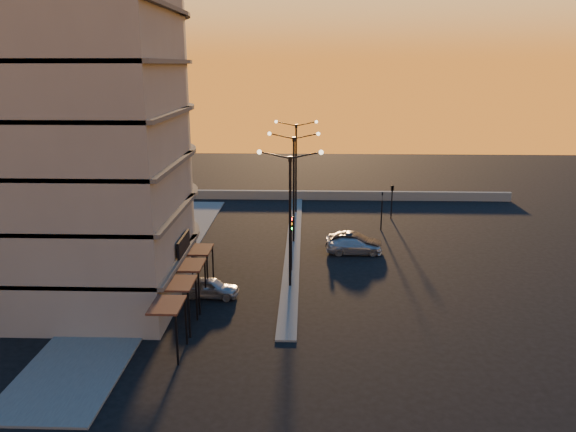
# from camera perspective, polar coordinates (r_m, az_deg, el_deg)

# --- Properties ---
(ground) EXTENTS (120.00, 120.00, 0.00)m
(ground) POSITION_cam_1_polar(r_m,az_deg,el_deg) (39.00, 0.21, -7.21)
(ground) COLOR black
(ground) RESTS_ON ground
(sidewalk_west) EXTENTS (5.00, 40.00, 0.12)m
(sidewalk_west) POSITION_cam_1_polar(r_m,az_deg,el_deg) (44.23, -13.40, -4.80)
(sidewalk_west) COLOR #52524F
(sidewalk_west) RESTS_ON ground
(median) EXTENTS (1.20, 36.00, 0.12)m
(median) POSITION_cam_1_polar(r_m,az_deg,el_deg) (48.38, 0.57, -2.64)
(median) COLOR #52524F
(median) RESTS_ON ground
(parapet) EXTENTS (44.00, 0.50, 1.00)m
(parapet) POSITION_cam_1_polar(r_m,az_deg,el_deg) (63.70, 2.71, 2.12)
(parapet) COLOR slate
(parapet) RESTS_ON ground
(building) EXTENTS (14.35, 17.08, 25.00)m
(building) POSITION_cam_1_polar(r_m,az_deg,el_deg) (39.21, -21.01, 9.89)
(building) COLOR slate
(building) RESTS_ON ground
(streetlamp_near) EXTENTS (4.32, 0.32, 9.51)m
(streetlamp_near) POSITION_cam_1_polar(r_m,az_deg,el_deg) (37.23, 0.22, 0.78)
(streetlamp_near) COLOR black
(streetlamp_near) RESTS_ON ground
(streetlamp_mid) EXTENTS (4.32, 0.32, 9.51)m
(streetlamp_mid) POSITION_cam_1_polar(r_m,az_deg,el_deg) (46.99, 0.58, 3.80)
(streetlamp_mid) COLOR black
(streetlamp_mid) RESTS_ON ground
(streetlamp_far) EXTENTS (4.32, 0.32, 9.51)m
(streetlamp_far) POSITION_cam_1_polar(r_m,az_deg,el_deg) (56.82, 0.82, 5.78)
(streetlamp_far) COLOR black
(streetlamp_far) RESTS_ON ground
(traffic_light_main) EXTENTS (0.28, 0.44, 4.25)m
(traffic_light_main) POSITION_cam_1_polar(r_m,az_deg,el_deg) (40.73, 0.34, -1.91)
(traffic_light_main) COLOR black
(traffic_light_main) RESTS_ON ground
(signal_east_a) EXTENTS (0.13, 0.16, 3.60)m
(signal_east_a) POSITION_cam_1_polar(r_m,az_deg,el_deg) (52.15, 9.50, 0.61)
(signal_east_a) COLOR black
(signal_east_a) RESTS_ON ground
(signal_east_b) EXTENTS (0.42, 1.99, 3.60)m
(signal_east_b) POSITION_cam_1_polar(r_m,az_deg,el_deg) (55.95, 10.56, 2.78)
(signal_east_b) COLOR black
(signal_east_b) RESTS_ON ground
(car_hatchback) EXTENTS (3.94, 1.93, 1.29)m
(car_hatchback) POSITION_cam_1_polar(r_m,az_deg,el_deg) (37.52, -7.90, -7.21)
(car_hatchback) COLOR #929499
(car_hatchback) RESTS_ON ground
(car_sedan) EXTENTS (4.66, 2.52, 1.46)m
(car_sedan) POSITION_cam_1_polar(r_m,az_deg,el_deg) (46.44, 6.70, -2.64)
(car_sedan) COLOR black
(car_sedan) RESTS_ON ground
(car_wagon) EXTENTS (4.55, 1.91, 1.31)m
(car_wagon) POSITION_cam_1_polar(r_m,az_deg,el_deg) (45.74, 6.73, -3.02)
(car_wagon) COLOR #ABAEB3
(car_wagon) RESTS_ON ground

